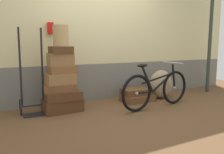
{
  "coord_description": "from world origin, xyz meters",
  "views": [
    {
      "loc": [
        -1.91,
        -3.45,
        1.13
      ],
      "look_at": [
        -0.03,
        0.15,
        0.55
      ],
      "focal_mm": 35.89,
      "sensor_mm": 36.0,
      "label": 1
    }
  ],
  "objects": [
    {
      "name": "suitcase_4",
      "position": [
        -0.92,
        0.27,
        0.72
      ],
      "size": [
        0.48,
        0.32,
        0.13
      ],
      "primitive_type": "cube",
      "rotation": [
        0.0,
        0.0,
        0.1
      ],
      "color": "brown",
      "rests_on": "suitcase_3"
    },
    {
      "name": "suitcase_3",
      "position": [
        -0.96,
        0.28,
        0.57
      ],
      "size": [
        0.51,
        0.36,
        0.18
      ],
      "primitive_type": "cube",
      "rotation": [
        0.0,
        0.0,
        0.1
      ],
      "color": "olive",
      "rests_on": "suitcase_2"
    },
    {
      "name": "wicker_basket",
      "position": [
        -0.94,
        0.25,
        1.28
      ],
      "size": [
        0.25,
        0.25,
        0.34
      ],
      "primitive_type": "cylinder",
      "color": "tan",
      "rests_on": "suitcase_6"
    },
    {
      "name": "suitcase_0",
      "position": [
        -0.94,
        0.28,
        0.1
      ],
      "size": [
        0.65,
        0.47,
        0.21
      ],
      "primitive_type": "cube",
      "rotation": [
        0.0,
        0.0,
        0.04
      ],
      "color": "#4C2D19",
      "rests_on": "ground"
    },
    {
      "name": "burlap_sack",
      "position": [
        1.19,
        0.25,
        0.3
      ],
      "size": [
        0.51,
        0.43,
        0.6
      ],
      "primitive_type": "ellipsoid",
      "color": "#9E8966",
      "rests_on": "ground"
    },
    {
      "name": "suitcase_1",
      "position": [
        -0.93,
        0.25,
        0.28
      ],
      "size": [
        0.59,
        0.41,
        0.15
      ],
      "primitive_type": "cube",
      "rotation": [
        0.0,
        0.0,
        -0.01
      ],
      "color": "#4C2D19",
      "rests_on": "suitcase_0"
    },
    {
      "name": "suitcase_8",
      "position": [
        0.58,
        0.28,
        0.19
      ],
      "size": [
        0.59,
        0.44,
        0.12
      ],
      "primitive_type": "cube",
      "rotation": [
        0.0,
        0.0,
        -0.1
      ],
      "color": "brown",
      "rests_on": "suitcase_7"
    },
    {
      "name": "ground",
      "position": [
        0.0,
        0.0,
        -0.03
      ],
      "size": [
        9.23,
        5.2,
        0.06
      ],
      "primitive_type": "cube",
      "color": "brown"
    },
    {
      "name": "suitcase_6",
      "position": [
        -0.94,
        0.24,
        1.05
      ],
      "size": [
        0.38,
        0.29,
        0.11
      ],
      "primitive_type": "cube",
      "rotation": [
        0.0,
        0.0,
        0.11
      ],
      "color": "#4C2D19",
      "rests_on": "suitcase_5"
    },
    {
      "name": "suitcase_7",
      "position": [
        0.6,
        0.25,
        0.06
      ],
      "size": [
        0.66,
        0.46,
        0.13
      ],
      "primitive_type": "cube",
      "rotation": [
        0.0,
        0.0,
        0.05
      ],
      "color": "brown",
      "rests_on": "ground"
    },
    {
      "name": "suitcase_5",
      "position": [
        -0.94,
        0.28,
        0.89
      ],
      "size": [
        0.42,
        0.27,
        0.21
      ],
      "primitive_type": "cube",
      "rotation": [
        0.0,
        0.0,
        0.04
      ],
      "color": "olive",
      "rests_on": "suitcase_4"
    },
    {
      "name": "bicycle",
      "position": [
        0.65,
        -0.3,
        0.34
      ],
      "size": [
        1.6,
        0.46,
        0.82
      ],
      "color": "black",
      "rests_on": "ground"
    },
    {
      "name": "station_building",
      "position": [
        0.01,
        0.85,
        1.43
      ],
      "size": [
        7.23,
        0.74,
        2.85
      ],
      "color": "slate",
      "rests_on": "ground"
    },
    {
      "name": "luggage_trolley",
      "position": [
        -1.4,
        0.34,
        0.34
      ],
      "size": [
        0.42,
        0.35,
        1.41
      ],
      "color": "black",
      "rests_on": "ground"
    },
    {
      "name": "suitcase_2",
      "position": [
        -0.98,
        0.27,
        0.42
      ],
      "size": [
        0.56,
        0.4,
        0.12
      ],
      "primitive_type": "cube",
      "rotation": [
        0.0,
        0.0,
        -0.12
      ],
      "color": "brown",
      "rests_on": "suitcase_1"
    }
  ]
}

